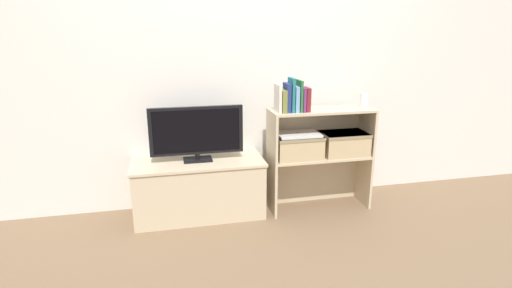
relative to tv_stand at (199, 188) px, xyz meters
The scene contains 18 objects.
ground_plane 0.55m from the tv_stand, 25.64° to the right, with size 16.00×16.00×0.00m, color brown.
wall_back 1.10m from the tv_stand, 29.14° to the left, with size 10.00×0.05×2.40m.
tv_stand is the anchor object (origin of this frame).
tv 0.46m from the tv_stand, 90.00° to the right, with size 0.72×0.14×0.43m.
bookshelf_lower_tier 0.99m from the tv_stand, ahead, with size 0.83×0.29×0.45m.
bookshelf_upper_tier 1.09m from the tv_stand, ahead, with size 0.83×0.29×0.39m.
book_ivory 0.95m from the tv_stand, 10.37° to the right, with size 0.02×0.15×0.21m.
book_olive 0.95m from the tv_stand, ahead, with size 0.04×0.16×0.17m.
book_navy 1.00m from the tv_stand, ahead, with size 0.03×0.12×0.22m.
book_teal 1.04m from the tv_stand, ahead, with size 0.02×0.13×0.26m.
book_skyblue 1.04m from the tv_stand, ahead, with size 0.03×0.14×0.20m.
book_forest 1.07m from the tv_stand, ahead, with size 0.02×0.15×0.24m.
book_plum 1.07m from the tv_stand, ahead, with size 0.02×0.14×0.18m.
book_maroon 1.10m from the tv_stand, ahead, with size 0.03×0.13×0.18m.
baby_monitor 1.50m from the tv_stand, ahead, with size 0.05×0.03×0.14m.
storage_basket_left 0.86m from the tv_stand, ahead, with size 0.37×0.26×0.19m.
storage_basket_right 1.23m from the tv_stand, ahead, with size 0.37×0.26×0.19m.
laptop 0.90m from the tv_stand, ahead, with size 0.34×0.23×0.02m.
Camera 1 is at (-0.67, -2.77, 1.45)m, focal length 28.00 mm.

